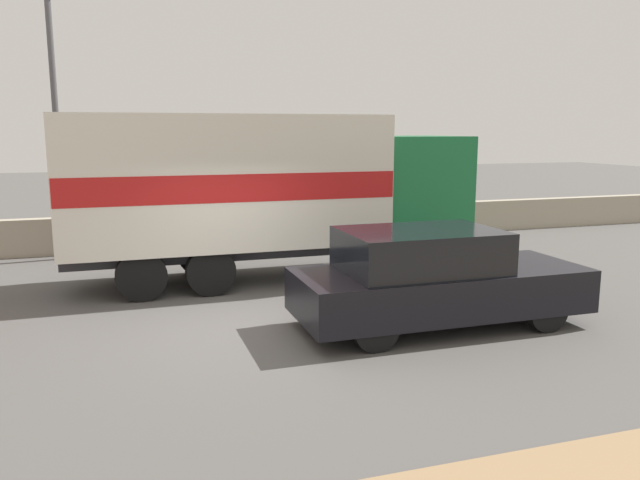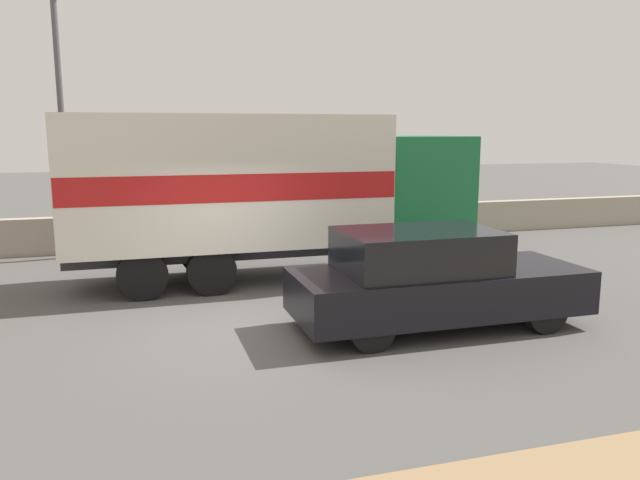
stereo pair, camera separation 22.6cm
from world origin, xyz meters
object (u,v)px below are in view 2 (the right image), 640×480
at_px(box_truck, 265,187).
at_px(car_hatchback, 432,279).
at_px(street_lamp, 60,101).
at_px(pedestrian, 424,213).

distance_m(box_truck, car_hatchback, 4.44).
bearing_deg(box_truck, car_hatchback, -64.99).
distance_m(street_lamp, box_truck, 5.63).
distance_m(car_hatchback, pedestrian, 7.08).
xyz_separation_m(box_truck, pedestrian, (4.81, 2.53, -1.03)).
xyz_separation_m(street_lamp, box_truck, (4.06, -3.46, -1.81)).
relative_size(street_lamp, box_truck, 0.78).
height_order(box_truck, pedestrian, box_truck).
height_order(car_hatchback, pedestrian, pedestrian).
bearing_deg(car_hatchback, box_truck, 115.01).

